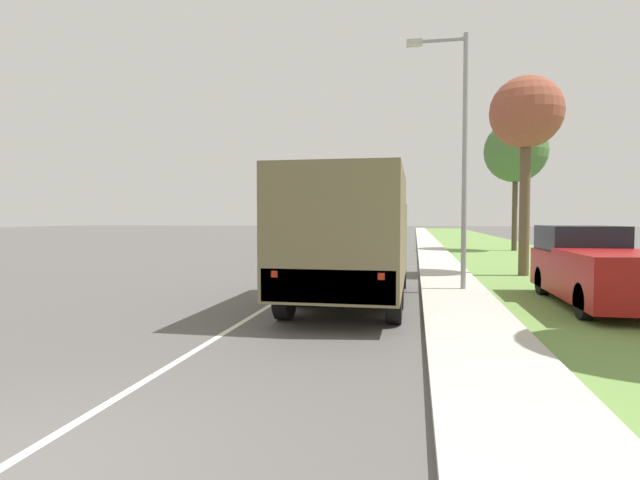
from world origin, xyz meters
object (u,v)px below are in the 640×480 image
Objects in this scene: car_nearest_ahead at (322,244)px; car_second_ahead at (344,236)px; pickup_truck at (596,268)px; lamp_post at (457,138)px; car_fourth_ahead at (373,229)px; military_truck at (352,234)px; car_third_ahead at (397,231)px.

car_second_ahead is at bearing 90.78° from car_nearest_ahead.
pickup_truck is 0.74× the size of lamp_post.
pickup_truck is at bearing -79.62° from car_fourth_ahead.
lamp_post reaches higher than car_second_ahead.
car_second_ahead is (-0.14, 10.08, 0.05)m from car_nearest_ahead.
military_truck is at bearing -76.70° from car_nearest_ahead.
car_second_ahead is at bearing 111.18° from pickup_truck.
car_fourth_ahead is 53.83m from pickup_truck.
military_truck is 1.47× the size of pickup_truck.
car_second_ahead is 0.57× the size of lamp_post.
pickup_truck is at bearing -68.82° from car_second_ahead.
car_second_ahead is 26.32m from pickup_truck.
car_third_ahead is 1.12× the size of car_fourth_ahead.
pickup_truck reaches higher than car_nearest_ahead.
car_fourth_ahead is (-3.66, 13.11, -0.08)m from car_third_ahead.
car_second_ahead is 24.16m from lamp_post.
lamp_post reaches higher than car_nearest_ahead.
lamp_post is at bearing -82.73° from car_fourth_ahead.
car_third_ahead is (3.47, 15.29, -0.00)m from car_second_ahead.
car_fourth_ahead is 0.57× the size of lamp_post.
lamp_post is at bearing -85.67° from car_third_ahead.
car_second_ahead reaches higher than car_nearest_ahead.
car_nearest_ahead is at bearing -97.49° from car_third_ahead.
pickup_truck reaches higher than car_second_ahead.
car_fourth_ahead is at bearing 100.38° from pickup_truck.
military_truck reaches higher than pickup_truck.
car_nearest_ahead is 38.49m from car_fourth_ahead.
car_second_ahead is at bearing -89.62° from car_fourth_ahead.
car_nearest_ahead is 1.07× the size of car_third_ahead.
car_nearest_ahead is 10.08m from car_second_ahead.
car_fourth_ahead is (-0.19, 28.41, -0.08)m from car_second_ahead.
car_third_ahead reaches higher than car_nearest_ahead.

